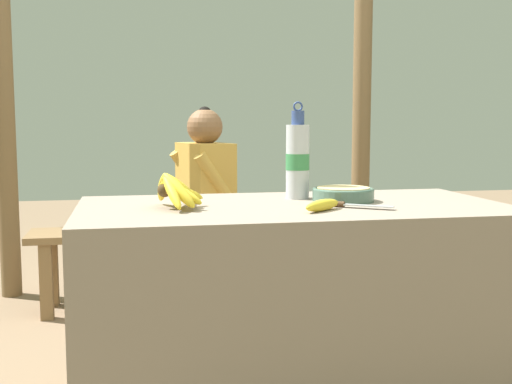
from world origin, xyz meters
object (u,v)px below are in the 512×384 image
banana_bunch_ripe (176,190)px  banana_bunch_green (113,219)px  water_bottle (298,160)px  knife (351,205)px  seated_vendor (197,193)px  loose_banana_front (322,205)px  wooden_bench (201,239)px  support_post_far (363,60)px  support_post_near (2,53)px  serving_bowl (343,193)px

banana_bunch_ripe → banana_bunch_green: (-0.24, 1.26, -0.28)m
water_bottle → knife: (0.11, -0.28, -0.13)m
seated_vendor → loose_banana_front: bearing=83.5°
wooden_bench → support_post_far: size_ratio=0.65×
knife → wooden_bench: knife is taller
support_post_near → support_post_far: same height
water_bottle → loose_banana_front: (-0.00, -0.33, -0.12)m
support_post_far → banana_bunch_ripe: bearing=-127.2°
water_bottle → seated_vendor: (-0.27, 1.03, -0.23)m
water_bottle → wooden_bench: water_bottle is taller
serving_bowl → banana_bunch_green: serving_bowl is taller
serving_bowl → support_post_near: bearing=132.1°
water_bottle → seated_vendor: bearing=104.5°
banana_bunch_ripe → support_post_near: support_post_near is taller
serving_bowl → support_post_near: size_ratio=0.08×
banana_bunch_ripe → water_bottle: bearing=21.9°
banana_bunch_green → knife: bearing=-59.4°
wooden_bench → support_post_near: support_post_near is taller
wooden_bench → loose_banana_front: bearing=-80.3°
support_post_far → loose_banana_front: bearing=-113.9°
support_post_far → wooden_bench: bearing=-159.9°
banana_bunch_green → support_post_far: 1.75m
serving_bowl → seated_vendor: size_ratio=0.21×
water_bottle → support_post_far: size_ratio=0.13×
support_post_far → knife: bearing=-111.3°
knife → wooden_bench: (-0.35, 1.35, -0.35)m
support_post_near → support_post_far: bearing=0.0°
banana_bunch_ripe → loose_banana_front: bearing=-17.8°
banana_bunch_green → serving_bowl: bearing=-54.9°
seated_vendor → support_post_far: size_ratio=0.39×
serving_bowl → water_bottle: (-0.14, 0.11, 0.11)m
knife → support_post_near: bearing=163.4°
water_bottle → knife: bearing=-68.8°
knife → seated_vendor: seated_vendor is taller
serving_bowl → support_post_far: size_ratio=0.08×
banana_bunch_ripe → wooden_bench: 1.34m
water_bottle → loose_banana_front: water_bottle is taller
serving_bowl → knife: (-0.03, -0.17, -0.02)m
banana_bunch_ripe → loose_banana_front: 0.48m
wooden_bench → banana_bunch_ripe: bearing=-99.6°
serving_bowl → banana_bunch_green: size_ratio=0.83×
serving_bowl → banana_bunch_green: 1.47m
knife → support_post_far: bearing=103.5°
serving_bowl → wooden_bench: size_ratio=0.12×
serving_bowl → loose_banana_front: bearing=-123.2°
wooden_bench → seated_vendor: size_ratio=1.67×
serving_bowl → knife: size_ratio=1.13×
serving_bowl → loose_banana_front: (-0.14, -0.22, -0.01)m
banana_bunch_green → support_post_near: (-0.58, 0.37, 0.86)m
banana_bunch_green → wooden_bench: bearing=-0.1°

